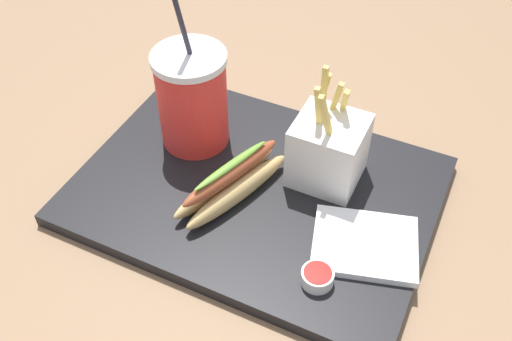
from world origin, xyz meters
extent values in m
cube|color=#8C6B4C|center=(0.00, 0.00, -0.01)|extent=(2.40, 2.40, 0.02)
cube|color=black|center=(0.00, 0.00, 0.01)|extent=(0.48, 0.35, 0.02)
cylinder|color=red|center=(0.12, -0.05, 0.09)|extent=(0.10, 0.10, 0.14)
cylinder|color=white|center=(0.12, -0.05, 0.16)|extent=(0.10, 0.10, 0.01)
cylinder|color=#262633|center=(0.13, -0.05, 0.22)|extent=(0.02, 0.02, 0.11)
cube|color=white|center=(-0.08, -0.06, 0.07)|extent=(0.09, 0.09, 0.10)
cube|color=#E5C660|center=(-0.06, -0.08, 0.14)|extent=(0.01, 0.01, 0.08)
cube|color=#E5C660|center=(-0.08, -0.04, 0.14)|extent=(0.02, 0.02, 0.08)
cube|color=#E5C660|center=(-0.07, -0.09, 0.13)|extent=(0.02, 0.01, 0.07)
cube|color=#E5C660|center=(-0.09, -0.09, 0.13)|extent=(0.02, 0.03, 0.06)
cube|color=#E5C660|center=(-0.06, -0.05, 0.14)|extent=(0.01, 0.02, 0.08)
cube|color=#E5C660|center=(-0.05, -0.09, 0.13)|extent=(0.02, 0.01, 0.08)
ellipsoid|color=tan|center=(0.03, 0.02, 0.04)|extent=(0.08, 0.18, 0.03)
ellipsoid|color=tan|center=(0.01, 0.03, 0.04)|extent=(0.08, 0.18, 0.03)
ellipsoid|color=#994728|center=(0.02, 0.03, 0.06)|extent=(0.08, 0.17, 0.02)
ellipsoid|color=#6B9E33|center=(0.02, 0.03, 0.08)|extent=(0.05, 0.13, 0.01)
cylinder|color=white|center=(-0.13, 0.11, 0.03)|extent=(0.04, 0.04, 0.02)
cylinder|color=#B2140F|center=(-0.13, 0.11, 0.04)|extent=(0.03, 0.03, 0.01)
cube|color=white|center=(-0.17, 0.04, 0.03)|extent=(0.15, 0.13, 0.01)
camera|label=1|loc=(-0.24, 0.50, 0.62)|focal=41.47mm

